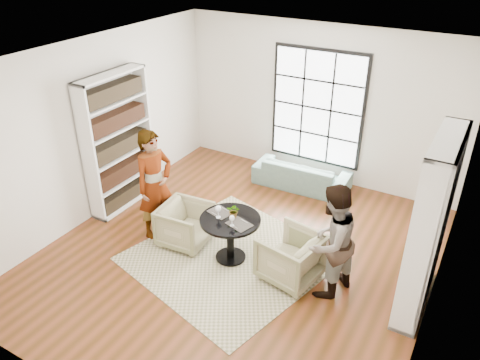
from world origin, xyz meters
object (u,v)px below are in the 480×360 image
Objects in this scene: pedestal_table at (230,230)px; person_right at (331,242)px; person_left at (155,185)px; sofa at (302,174)px; wine_glass_right at (232,218)px; armchair_left at (186,225)px; armchair_right at (291,257)px; wine_glass_left at (218,209)px; flower_centerpiece at (234,211)px.

person_right reaches higher than pedestal_table.
pedestal_table is at bearing -76.53° from person_left.
sofa is at bearing -132.58° from person_right.
person_right is 9.51× the size of wine_glass_right.
sofa is 2.75m from armchair_left.
armchair_right is at bearing -72.52° from person_right.
sofa is 9.15× the size of wine_glass_left.
armchair_left is 0.79m from person_left.
flower_centerpiece is (-0.93, 0.01, 0.46)m from armchair_right.
pedestal_table is 1.13× the size of armchair_right.
armchair_right reaches higher than pedestal_table.
flower_centerpiece is (0.03, 0.06, 0.30)m from pedestal_table.
pedestal_table reaches higher than armchair_left.
sofa is 2.44× the size of armchair_left.
person_left is (-0.55, -0.00, 0.57)m from armchair_left.
wine_glass_right is at bearing 89.16° from sofa.
person_left reaches higher than sofa.
pedestal_table is 0.37m from wine_glass_right.
person_right is (2.88, 0.06, -0.08)m from person_left.
person_left is at bearing -77.67° from armchair_right.
person_left is at bearing 85.20° from armchair_left.
flower_centerpiece is at bearing -79.76° from armchair_right.
person_left reaches higher than wine_glass_right.
pedestal_table is 1.54m from person_right.
wine_glass_left reaches higher than sofa.
person_right is (2.33, 0.06, 0.49)m from armchair_left.
person_left is 1.40m from flower_centerpiece.
flower_centerpiece is (-0.09, 0.20, -0.02)m from wine_glass_right.
person_right is (0.55, 0.00, 0.46)m from armchair_right.
pedestal_table reaches higher than sofa.
wine_glass_right is (1.48, -0.13, -0.07)m from person_left.
sofa is 2.80m from wine_glass_right.
armchair_right is at bearing -92.86° from armchair_left.
armchair_right is at bearing 12.90° from wine_glass_right.
person_left is at bearing 174.87° from wine_glass_right.
wine_glass_left is 0.29m from wine_glass_right.
armchair_left is (-0.82, -0.01, -0.18)m from pedestal_table.
pedestal_table is at bearing -113.13° from flower_centerpiece.
wine_glass_right reaches higher than pedestal_table.
pedestal_table is 0.31m from flower_centerpiece.
wine_glass_right is at bearing -82.01° from person_left.
wine_glass_left is 0.92× the size of flower_centerpiece.
person_right is at bearing -93.32° from armchair_left.
armchair_left is at bearing -76.87° from person_left.
armchair_left is 0.84m from wine_glass_left.
person_right is at bearing 7.90° from wine_glass_right.
wine_glass_right is at bearing -64.62° from person_right.
person_right is at bearing -75.67° from person_left.
person_left is 10.47× the size of wine_glass_right.
person_right is at bearing -0.38° from flower_centerpiece.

